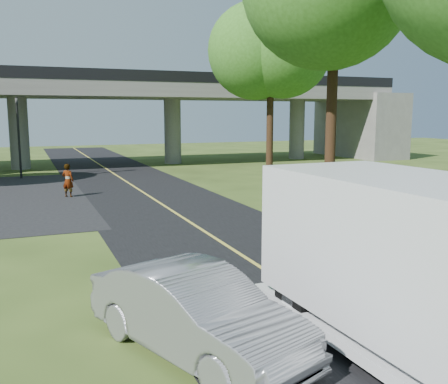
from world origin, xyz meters
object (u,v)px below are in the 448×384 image
tree_right_far (275,47)px  step_van (434,269)px  traffic_signal (18,129)px  silver_sedan (196,312)px  pedestrian (68,180)px

tree_right_far → step_van: size_ratio=1.47×
tree_right_far → traffic_signal: bearing=157.9°
tree_right_far → step_van: 25.32m
silver_sedan → pedestrian: size_ratio=2.69×
silver_sedan → pedestrian: (-0.60, 18.12, 0.10)m
step_van → pedestrian: size_ratio=4.40×
traffic_signal → tree_right_far: bearing=-22.1°
tree_right_far → step_van: (-8.98, -22.73, -6.62)m
tree_right_far → silver_sedan: 25.41m
traffic_signal → silver_sedan: (2.80, -27.01, -2.45)m
traffic_signal → tree_right_far: tree_right_far is taller
traffic_signal → silver_sedan: size_ratio=1.14×
silver_sedan → traffic_signal: bearing=74.5°
tree_right_far → step_van: tree_right_far is taller
tree_right_far → pedestrian: 15.24m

